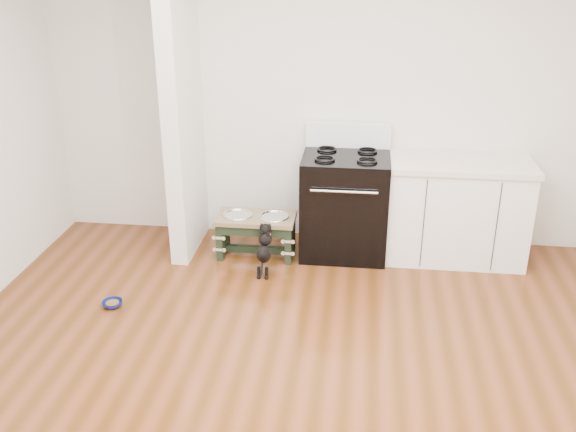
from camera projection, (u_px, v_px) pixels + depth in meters
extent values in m
plane|color=#4D290D|center=(288.00, 401.00, 3.99)|extent=(5.00, 5.00, 0.00)
plane|color=silver|center=(322.00, 97.00, 5.75)|extent=(5.00, 0.00, 5.00)
cube|color=silver|center=(182.00, 104.00, 5.51)|extent=(0.15, 0.80, 2.70)
cube|color=black|center=(345.00, 205.00, 5.75)|extent=(0.76, 0.65, 0.92)
cube|color=black|center=(343.00, 225.00, 5.49)|extent=(0.58, 0.02, 0.50)
cylinder|color=silver|center=(344.00, 192.00, 5.33)|extent=(0.56, 0.02, 0.02)
cube|color=white|center=(348.00, 135.00, 5.78)|extent=(0.76, 0.08, 0.22)
torus|color=black|center=(325.00, 159.00, 5.46)|extent=(0.18, 0.18, 0.02)
torus|color=black|center=(367.00, 160.00, 5.42)|extent=(0.18, 0.18, 0.02)
torus|color=black|center=(327.00, 149.00, 5.71)|extent=(0.18, 0.18, 0.02)
torus|color=black|center=(367.00, 151.00, 5.67)|extent=(0.18, 0.18, 0.02)
cube|color=white|center=(455.00, 212.00, 5.68)|extent=(1.20, 0.60, 0.86)
cube|color=beige|center=(461.00, 163.00, 5.50)|extent=(1.24, 0.64, 0.05)
cube|color=black|center=(454.00, 264.00, 5.59)|extent=(1.20, 0.06, 0.10)
cube|color=black|center=(223.00, 236.00, 5.83)|extent=(0.06, 0.34, 0.35)
cube|color=black|center=(290.00, 239.00, 5.76)|extent=(0.06, 0.34, 0.35)
cube|color=black|center=(253.00, 232.00, 5.60)|extent=(0.56, 0.03, 0.09)
cube|color=black|center=(257.00, 249.00, 5.84)|extent=(0.56, 0.06, 0.06)
cube|color=brown|center=(256.00, 218.00, 5.72)|extent=(0.70, 0.37, 0.04)
cylinder|color=silver|center=(238.00, 217.00, 5.73)|extent=(0.24, 0.24, 0.04)
cylinder|color=silver|center=(274.00, 219.00, 5.70)|extent=(0.24, 0.24, 0.04)
torus|color=silver|center=(238.00, 215.00, 5.72)|extent=(0.27, 0.27, 0.02)
torus|color=silver|center=(274.00, 216.00, 5.69)|extent=(0.27, 0.27, 0.02)
cylinder|color=black|center=(259.00, 272.00, 5.43)|extent=(0.03, 0.03, 0.11)
cylinder|color=black|center=(267.00, 273.00, 5.43)|extent=(0.03, 0.03, 0.11)
sphere|color=black|center=(259.00, 277.00, 5.44)|extent=(0.04, 0.04, 0.04)
sphere|color=black|center=(267.00, 278.00, 5.43)|extent=(0.04, 0.04, 0.04)
ellipsoid|color=black|center=(264.00, 254.00, 5.44)|extent=(0.12, 0.28, 0.25)
sphere|color=black|center=(265.00, 239.00, 5.48)|extent=(0.12, 0.12, 0.12)
sphere|color=black|center=(266.00, 229.00, 5.48)|extent=(0.10, 0.10, 0.10)
sphere|color=black|center=(263.00, 226.00, 5.55)|extent=(0.03, 0.03, 0.03)
sphere|color=black|center=(271.00, 226.00, 5.54)|extent=(0.03, 0.03, 0.03)
cylinder|color=black|center=(262.00, 269.00, 5.37)|extent=(0.02, 0.08, 0.09)
torus|color=#D33E59|center=(265.00, 234.00, 5.48)|extent=(0.09, 0.06, 0.09)
imported|color=navy|center=(113.00, 304.00, 5.01)|extent=(0.19, 0.19, 0.05)
cylinder|color=#513A17|center=(113.00, 304.00, 5.01)|extent=(0.10, 0.10, 0.02)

